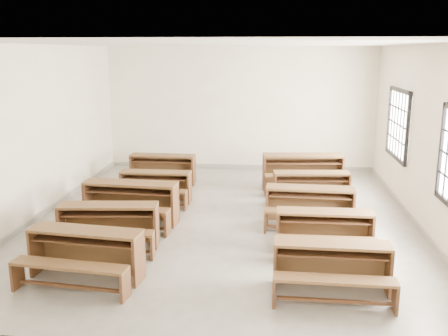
# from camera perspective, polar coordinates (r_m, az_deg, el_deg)

# --- Properties ---
(room) EXTENTS (8.50, 8.50, 3.20)m
(room) POSITION_cam_1_polar(r_m,az_deg,el_deg) (8.88, 0.58, 7.19)
(room) COLOR gray
(room) RESTS_ON ground
(desk_set_0) EXTENTS (1.65, 0.99, 0.71)m
(desk_set_0) POSITION_cam_1_polar(r_m,az_deg,el_deg) (7.17, -15.63, -9.14)
(desk_set_0) COLOR brown
(desk_set_0) RESTS_ON ground
(desk_set_1) EXTENTS (1.64, 0.96, 0.71)m
(desk_set_1) POSITION_cam_1_polar(r_m,az_deg,el_deg) (8.19, -13.12, -6.13)
(desk_set_1) COLOR brown
(desk_set_1) RESTS_ON ground
(desk_set_2) EXTENTS (1.76, 1.00, 0.77)m
(desk_set_2) POSITION_cam_1_polar(r_m,az_deg,el_deg) (9.21, -10.70, -3.61)
(desk_set_2) COLOR brown
(desk_set_2) RESTS_ON ground
(desk_set_3) EXTENTS (1.46, 0.76, 0.65)m
(desk_set_3) POSITION_cam_1_polar(r_m,az_deg,el_deg) (10.41, -7.86, -1.90)
(desk_set_3) COLOR brown
(desk_set_3) RESTS_ON ground
(desk_set_4) EXTENTS (1.55, 0.84, 0.69)m
(desk_set_4) POSITION_cam_1_polar(r_m,az_deg,el_deg) (11.88, -7.06, 0.11)
(desk_set_4) COLOR brown
(desk_set_4) RESTS_ON ground
(desk_set_5) EXTENTS (1.51, 0.80, 0.67)m
(desk_set_5) POSITION_cam_1_polar(r_m,az_deg,el_deg) (6.71, 12.20, -10.71)
(desk_set_5) COLOR brown
(desk_set_5) RESTS_ON ground
(desk_set_6) EXTENTS (1.49, 0.78, 0.67)m
(desk_set_6) POSITION_cam_1_polar(r_m,az_deg,el_deg) (7.94, 11.41, -6.85)
(desk_set_6) COLOR brown
(desk_set_6) RESTS_ON ground
(desk_set_7) EXTENTS (1.60, 0.88, 0.71)m
(desk_set_7) POSITION_cam_1_polar(r_m,az_deg,el_deg) (9.08, 9.77, -4.05)
(desk_set_7) COLOR brown
(desk_set_7) RESTS_ON ground
(desk_set_8) EXTENTS (1.59, 0.92, 0.69)m
(desk_set_8) POSITION_cam_1_polar(r_m,az_deg,el_deg) (10.28, 9.98, -2.08)
(desk_set_8) COLOR brown
(desk_set_8) RESTS_ON ground
(desk_set_9) EXTENTS (1.87, 1.10, 0.81)m
(desk_set_9) POSITION_cam_1_polar(r_m,az_deg,el_deg) (11.38, 9.02, -0.18)
(desk_set_9) COLOR brown
(desk_set_9) RESTS_ON ground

